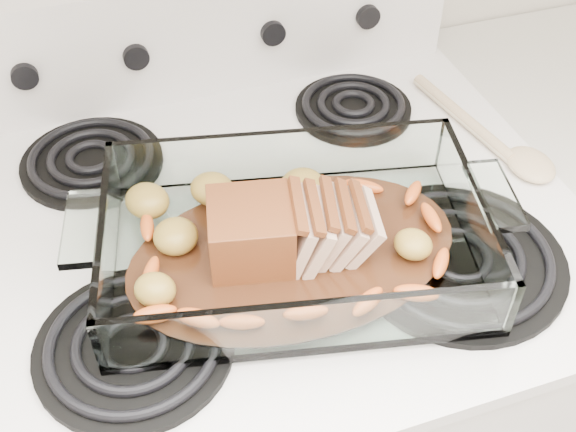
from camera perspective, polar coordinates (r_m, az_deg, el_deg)
name	(u,v)px	position (r m, az deg, el deg)	size (l,w,h in m)	color
electric_range	(269,403)	(1.27, -1.53, -14.56)	(0.78, 0.70, 1.12)	white
baking_dish	(294,244)	(0.82, 0.45, -2.26)	(0.42, 0.28, 0.08)	white
pork_roast	(278,234)	(0.80, -0.80, -1.45)	(0.19, 0.09, 0.08)	brown
roast_vegetables	(282,223)	(0.84, -0.50, -0.58)	(0.32, 0.17, 0.04)	#D15D1E
wooden_spoon	(500,143)	(1.04, 16.38, 5.56)	(0.09, 0.27, 0.02)	beige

